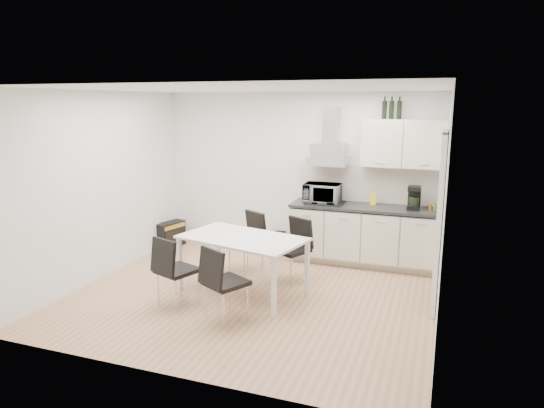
# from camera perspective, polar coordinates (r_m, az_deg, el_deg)

# --- Properties ---
(ground) EXTENTS (4.50, 4.50, 0.00)m
(ground) POSITION_cam_1_polar(r_m,az_deg,el_deg) (6.38, -2.33, -10.63)
(ground) COLOR tan
(ground) RESTS_ON ground
(wall_back) EXTENTS (4.50, 0.10, 2.60)m
(wall_back) POSITION_cam_1_polar(r_m,az_deg,el_deg) (7.86, 3.05, 3.55)
(wall_back) COLOR silver
(wall_back) RESTS_ON ground
(wall_front) EXTENTS (4.50, 0.10, 2.60)m
(wall_front) POSITION_cam_1_polar(r_m,az_deg,el_deg) (4.26, -12.60, -3.98)
(wall_front) COLOR silver
(wall_front) RESTS_ON ground
(wall_left) EXTENTS (0.10, 4.00, 2.60)m
(wall_left) POSITION_cam_1_polar(r_m,az_deg,el_deg) (7.14, -19.43, 2.02)
(wall_left) COLOR silver
(wall_left) RESTS_ON ground
(wall_right) EXTENTS (0.10, 4.00, 2.60)m
(wall_right) POSITION_cam_1_polar(r_m,az_deg,el_deg) (5.57, 19.55, -0.64)
(wall_right) COLOR silver
(wall_right) RESTS_ON ground
(ceiling) EXTENTS (4.50, 4.50, 0.00)m
(ceiling) POSITION_cam_1_polar(r_m,az_deg,el_deg) (5.89, -2.55, 13.43)
(ceiling) COLOR white
(ceiling) RESTS_ON wall_back
(doorway) EXTENTS (0.08, 1.04, 2.10)m
(doorway) POSITION_cam_1_polar(r_m,az_deg,el_deg) (6.16, 19.06, -1.82)
(doorway) COLOR white
(doorway) RESTS_ON ground
(kitchenette) EXTENTS (2.22, 0.64, 2.52)m
(kitchenette) POSITION_cam_1_polar(r_m,az_deg,el_deg) (7.44, 11.18, -0.83)
(kitchenette) COLOR beige
(kitchenette) RESTS_ON ground
(dining_table) EXTENTS (1.73, 1.23, 0.75)m
(dining_table) POSITION_cam_1_polar(r_m,az_deg,el_deg) (6.24, -3.48, -4.51)
(dining_table) COLOR white
(dining_table) RESTS_ON ground
(chair_far_left) EXTENTS (0.62, 0.65, 0.88)m
(chair_far_left) POSITION_cam_1_polar(r_m,az_deg,el_deg) (7.06, -3.11, -4.59)
(chair_far_left) COLOR black
(chair_far_left) RESTS_ON ground
(chair_far_right) EXTENTS (0.62, 0.64, 0.88)m
(chair_far_right) POSITION_cam_1_polar(r_m,az_deg,el_deg) (6.69, 2.24, -5.53)
(chair_far_right) COLOR black
(chair_far_right) RESTS_ON ground
(chair_near_left) EXTENTS (0.59, 0.62, 0.88)m
(chair_near_left) POSITION_cam_1_polar(r_m,az_deg,el_deg) (6.02, -11.06, -7.76)
(chair_near_left) COLOR black
(chair_near_left) RESTS_ON ground
(chair_near_right) EXTENTS (0.62, 0.65, 0.88)m
(chair_near_right) POSITION_cam_1_polar(r_m,az_deg,el_deg) (5.56, -5.42, -9.28)
(chair_near_right) COLOR black
(chair_near_right) RESTS_ON ground
(guitar_amp) EXTENTS (0.35, 0.55, 0.43)m
(guitar_amp) POSITION_cam_1_polar(r_m,az_deg,el_deg) (8.51, -11.83, -3.50)
(guitar_amp) COLOR black
(guitar_amp) RESTS_ON ground
(floor_speaker) EXTENTS (0.24, 0.23, 0.33)m
(floor_speaker) POSITION_cam_1_polar(r_m,az_deg,el_deg) (8.09, 0.89, -4.44)
(floor_speaker) COLOR black
(floor_speaker) RESTS_ON ground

